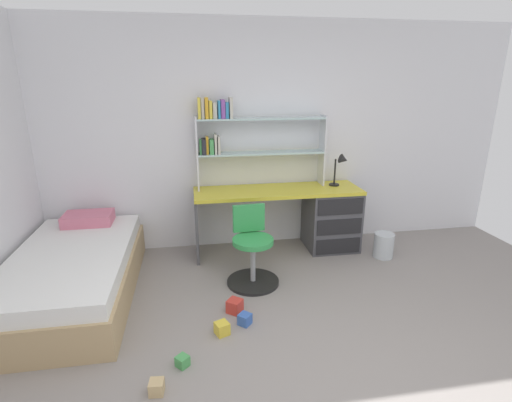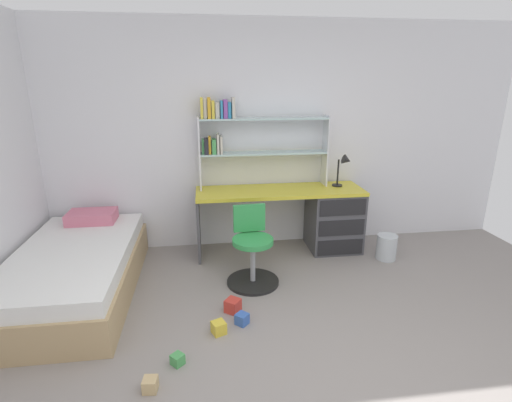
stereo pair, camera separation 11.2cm
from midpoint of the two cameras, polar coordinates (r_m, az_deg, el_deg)
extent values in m
cube|color=silver|center=(4.55, 2.14, 9.40)|extent=(6.03, 0.06, 2.60)
cube|color=gold|center=(4.38, 4.33, 1.45)|extent=(1.90, 0.56, 0.04)
cube|color=#4C4C51|center=(4.67, 12.17, -2.73)|extent=(0.59, 0.53, 0.72)
cube|color=#4C4C51|center=(4.41, -7.81, -3.74)|extent=(0.03, 0.50, 0.72)
cube|color=black|center=(4.53, 13.11, -6.74)|extent=(0.53, 0.01, 0.18)
cube|color=black|center=(4.43, 13.33, -3.93)|extent=(0.53, 0.01, 0.18)
cube|color=black|center=(4.35, 13.54, -1.00)|extent=(0.53, 0.01, 0.18)
cube|color=silver|center=(4.34, -7.66, 7.00)|extent=(0.02, 0.22, 0.81)
cube|color=silver|center=(4.58, 10.97, 7.38)|extent=(0.02, 0.22, 0.81)
cube|color=silver|center=(4.40, 1.90, 7.16)|extent=(1.43, 0.22, 0.02)
cube|color=silver|center=(4.35, 1.95, 12.16)|extent=(1.43, 0.22, 0.02)
cube|color=#4CA559|center=(4.33, -7.15, 8.05)|extent=(0.02, 0.13, 0.16)
cube|color=#26262D|center=(4.33, -6.66, 8.11)|extent=(0.04, 0.19, 0.17)
cube|color=gold|center=(4.33, -6.17, 8.29)|extent=(0.03, 0.13, 0.19)
cube|color=#4CA559|center=(4.33, -5.53, 8.11)|extent=(0.04, 0.16, 0.16)
cube|color=beige|center=(4.33, -4.95, 8.51)|extent=(0.02, 0.18, 0.22)
cube|color=beige|center=(4.33, -4.47, 8.37)|extent=(0.03, 0.20, 0.19)
cube|color=yellow|center=(4.28, -7.32, 13.56)|extent=(0.03, 0.15, 0.22)
cube|color=beige|center=(4.28, -6.81, 13.54)|extent=(0.03, 0.12, 0.21)
cube|color=gold|center=(4.28, -6.24, 13.60)|extent=(0.03, 0.18, 0.22)
cube|color=yellow|center=(4.29, -5.65, 13.39)|extent=(0.03, 0.15, 0.19)
cube|color=beige|center=(4.29, -5.02, 13.28)|extent=(0.04, 0.13, 0.17)
cube|color=#338CBF|center=(4.29, -4.41, 13.43)|extent=(0.02, 0.17, 0.19)
cube|color=purple|center=(4.29, -3.83, 13.52)|extent=(0.04, 0.15, 0.20)
cube|color=#338CBF|center=(4.30, -3.23, 13.35)|extent=(0.03, 0.13, 0.17)
cube|color=beige|center=(4.30, -2.64, 13.69)|extent=(0.03, 0.17, 0.22)
cylinder|color=black|center=(4.62, 12.65, 2.29)|extent=(0.12, 0.12, 0.02)
cylinder|color=black|center=(4.58, 12.78, 4.20)|extent=(0.02, 0.02, 0.30)
cone|color=black|center=(4.53, 14.08, 5.91)|extent=(0.12, 0.11, 0.13)
cylinder|color=black|center=(3.93, 0.38, -11.90)|extent=(0.52, 0.52, 0.03)
cylinder|color=#A5A8AD|center=(3.83, 0.38, -9.29)|extent=(0.05, 0.05, 0.43)
cylinder|color=green|center=(3.73, 0.39, -5.99)|extent=(0.40, 0.40, 0.05)
cube|color=green|center=(3.83, -0.17, -2.54)|extent=(0.32, 0.06, 0.28)
cube|color=tan|center=(4.03, -24.48, -10.45)|extent=(1.05, 1.95, 0.32)
cube|color=white|center=(3.94, -24.90, -7.49)|extent=(0.99, 1.89, 0.14)
cube|color=#D8728C|center=(4.54, -22.57, -2.17)|extent=(0.50, 0.32, 0.12)
cylinder|color=silver|center=(4.63, 19.51, -6.48)|extent=(0.22, 0.22, 0.28)
cube|color=gold|center=(3.24, -4.53, -18.28)|extent=(0.13, 0.13, 0.10)
cube|color=#479E51|center=(3.00, -10.47, -22.19)|extent=(0.11, 0.11, 0.08)
cube|color=red|center=(3.48, -2.51, -15.29)|extent=(0.16, 0.16, 0.12)
cube|color=#3860B7|center=(3.34, -1.09, -17.15)|extent=(0.13, 0.13, 0.09)
cube|color=tan|center=(2.85, -14.26, -24.97)|extent=(0.10, 0.10, 0.09)
camera|label=1|loc=(0.06, -89.11, 0.28)|focal=26.89mm
camera|label=2|loc=(0.06, 90.89, -0.28)|focal=26.89mm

